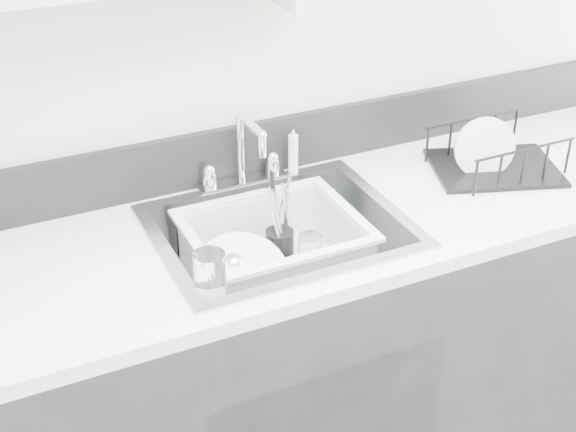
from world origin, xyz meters
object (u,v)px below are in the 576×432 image
counter_run (281,364)px  sink (280,256)px  wash_tub (274,251)px  dish_rack (497,150)px

counter_run → sink: bearing=0.0°
sink → wash_tub: (-0.01, 0.01, 0.01)m
counter_run → sink: sink is taller
wash_tub → dish_rack: bearing=0.9°
sink → wash_tub: sink is taller
sink → wash_tub: 0.02m
counter_run → wash_tub: 0.38m
sink → wash_tub: bearing=127.5°
wash_tub → dish_rack: size_ratio=1.27×
sink → wash_tub: size_ratio=1.41×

